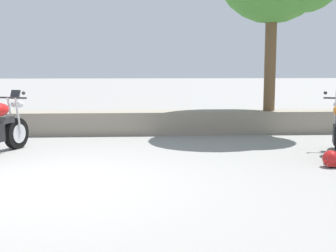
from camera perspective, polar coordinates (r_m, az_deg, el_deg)
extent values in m
plane|color=gray|center=(6.61, -14.88, -7.06)|extent=(120.00, 120.00, 0.00)
cube|color=gray|center=(11.23, -10.13, 0.41)|extent=(36.00, 0.80, 0.55)
cylinder|color=black|center=(9.55, -18.59, -0.89)|extent=(0.36, 0.63, 0.62)
cylinder|color=silver|center=(9.55, -18.59, -0.89)|extent=(0.29, 0.42, 0.38)
cylinder|color=#2D2D30|center=(9.41, -19.06, 3.39)|extent=(0.62, 0.28, 0.04)
sphere|color=silver|center=(9.58, -18.84, 2.62)|extent=(0.13, 0.13, 0.13)
sphere|color=silver|center=(9.49, -18.17, 2.61)|extent=(0.13, 0.13, 0.13)
cube|color=#26282D|center=(9.49, -18.71, 3.80)|extent=(0.22, 0.16, 0.18)
cylinder|color=silver|center=(9.53, -19.25, 1.25)|extent=(0.10, 0.17, 0.73)
cylinder|color=silver|center=(9.42, -18.39, 1.22)|extent=(0.10, 0.17, 0.73)
sphere|color=#2D2D30|center=(9.19, -17.76, 3.98)|extent=(0.07, 0.07, 0.07)
cylinder|color=silver|center=(9.47, 20.37, 1.17)|extent=(0.10, 0.17, 0.73)
sphere|color=#2D2D30|center=(9.35, 19.24, 3.97)|extent=(0.07, 0.07, 0.07)
sphere|color=#B21919|center=(7.88, 19.87, -3.90)|extent=(0.28, 0.28, 0.28)
ellipsoid|color=black|center=(7.81, 20.09, -3.93)|extent=(0.23, 0.06, 0.12)
cube|color=#B21919|center=(7.82, 20.07, -4.51)|extent=(0.20, 0.08, 0.08)
cylinder|color=brown|center=(11.52, 12.77, 8.08)|extent=(0.28, 0.28, 2.49)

